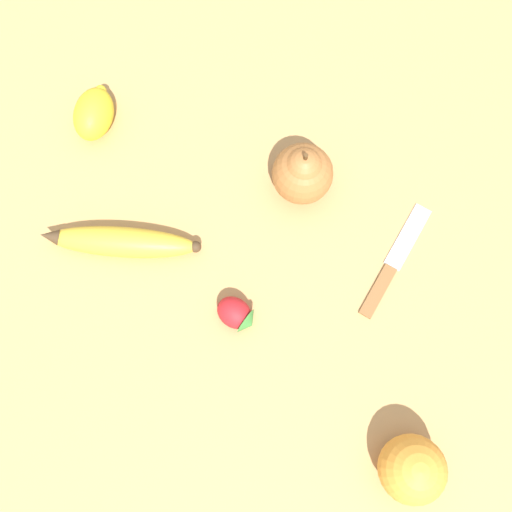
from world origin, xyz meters
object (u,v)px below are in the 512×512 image
Objects in this scene: orange at (412,469)px; paring_knife at (393,264)px; pear at (303,173)px; banana at (121,242)px; strawberry at (237,314)px; lemon at (94,114)px.

orange is 0.49× the size of paring_knife.
banana is at bearing -156.08° from pear.
orange is at bearing -68.23° from pear.
banana is 0.24m from pear.
pear reaches higher than strawberry.
strawberry is (0.15, -0.08, -0.00)m from banana.
orange is 0.92× the size of lemon.
paring_knife is (0.19, 0.08, -0.02)m from strawberry.
pear is 0.29m from lemon.
orange reaches higher than paring_knife.
banana is 0.18m from lemon.
pear reaches higher than orange.
lemon is at bearing 134.92° from orange.
banana is 1.30× the size of paring_knife.
orange is at bearing -5.62° from strawberry.
strawberry is at bearing 152.01° from banana.
orange is 0.79× the size of pear.
pear is at bearing -14.73° from lemon.
orange is 0.59m from lemon.
lemon reaches higher than strawberry.
lemon is 0.53× the size of paring_knife.
banana is 2.11× the size of pear.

